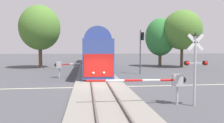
# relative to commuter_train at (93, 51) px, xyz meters

# --- Properties ---
(ground_plane) EXTENTS (220.00, 220.00, 0.00)m
(ground_plane) POSITION_rel_commuter_train_xyz_m (-0.00, -20.04, -2.79)
(ground_plane) COLOR #47474C
(road_centre_stripe) EXTENTS (44.00, 0.20, 0.01)m
(road_centre_stripe) POSITION_rel_commuter_train_xyz_m (-0.00, -20.04, -2.79)
(road_centre_stripe) COLOR beige
(road_centre_stripe) RESTS_ON ground
(railway_track) EXTENTS (4.40, 80.00, 0.32)m
(railway_track) POSITION_rel_commuter_train_xyz_m (-0.00, -20.04, -2.70)
(railway_track) COLOR gray
(railway_track) RESTS_ON ground
(commuter_train) EXTENTS (3.04, 39.13, 5.16)m
(commuter_train) POSITION_rel_commuter_train_xyz_m (0.00, 0.00, 0.00)
(commuter_train) COLOR #384C93
(commuter_train) RESTS_ON railway_track
(crossing_gate_near) EXTENTS (5.87, 0.40, 1.80)m
(crossing_gate_near) POSITION_rel_commuter_train_xyz_m (3.49, -26.34, -1.40)
(crossing_gate_near) COLOR #B7B7BC
(crossing_gate_near) RESTS_ON ground
(crossing_signal_mast) EXTENTS (1.36, 0.44, 4.22)m
(crossing_signal_mast) POSITION_rel_commuter_train_xyz_m (4.97, -26.81, -0.22)
(crossing_signal_mast) COLOR #B2B2B7
(crossing_signal_mast) RESTS_ON ground
(crossing_gate_far) EXTENTS (6.51, 0.40, 1.86)m
(crossing_gate_far) POSITION_rel_commuter_train_xyz_m (-3.34, -13.74, -1.36)
(crossing_gate_far) COLOR #B7B7BC
(crossing_gate_far) RESTS_ON ground
(traffic_signal_far_side) EXTENTS (0.53, 0.38, 5.61)m
(traffic_signal_far_side) POSITION_rel_commuter_train_xyz_m (5.83, -11.31, 0.96)
(traffic_signal_far_side) COLOR #4C4C51
(traffic_signal_far_side) RESTS_ON ground
(oak_far_right) EXTENTS (5.34, 5.34, 8.65)m
(oak_far_right) POSITION_rel_commuter_train_xyz_m (12.06, -0.42, 2.48)
(oak_far_right) COLOR brown
(oak_far_right) RESTS_ON ground
(maple_right_background) EXTENTS (6.58, 6.58, 9.79)m
(maple_right_background) POSITION_rel_commuter_train_xyz_m (15.20, -2.55, 3.60)
(maple_right_background) COLOR #4C3828
(maple_right_background) RESTS_ON ground
(oak_behind_train) EXTENTS (6.68, 6.68, 10.38)m
(oak_behind_train) POSITION_rel_commuter_train_xyz_m (-8.72, -0.86, 3.87)
(oak_behind_train) COLOR brown
(oak_behind_train) RESTS_ON ground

